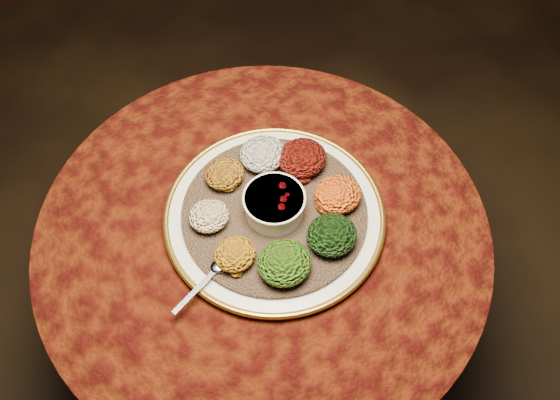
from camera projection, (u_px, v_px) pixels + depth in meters
table at (264, 268)px, 1.46m from camera, size 0.96×0.96×0.73m
platter at (274, 216)px, 1.32m from camera, size 0.50×0.50×0.02m
injera at (274, 213)px, 1.31m from camera, size 0.47×0.47×0.01m
stew_bowl at (274, 204)px, 1.28m from camera, size 0.13×0.13×0.05m
spoon at (217, 269)px, 1.22m from camera, size 0.15×0.06×0.01m
portion_ayib at (263, 154)px, 1.35m from camera, size 0.10×0.10×0.05m
portion_kitfo at (302, 158)px, 1.35m from camera, size 0.11×0.10×0.05m
portion_tikil at (338, 194)px, 1.30m from camera, size 0.10×0.09×0.05m
portion_gomen at (332, 235)px, 1.24m from camera, size 0.10×0.10×0.05m
portion_mixveg at (285, 263)px, 1.21m from camera, size 0.11×0.10×0.05m
portion_kik at (235, 254)px, 1.22m from camera, size 0.08×0.08×0.04m
portion_timatim at (209, 216)px, 1.27m from camera, size 0.08×0.08×0.04m
portion_shiro at (224, 174)px, 1.33m from camera, size 0.09×0.08×0.04m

